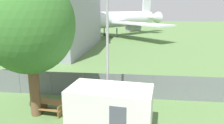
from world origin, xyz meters
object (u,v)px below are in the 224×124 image
Objects in this scene: airplane at (107,20)px; portable_cabin at (110,109)px; tree_near_hangar at (29,24)px; picnic_bench_near_cabin at (52,106)px.

airplane reaches higher than portable_cabin.
tree_near_hangar is (-4.81, 1.14, 4.40)m from portable_cabin.
picnic_bench_near_cabin is (-3.94, 1.51, -0.73)m from portable_cabin.
airplane reaches higher than picnic_bench_near_cabin.
airplane is 7.19× the size of portable_cabin.
tree_near_hangar is at bearing 173.43° from portable_cabin.
tree_near_hangar is (-0.87, -0.38, 5.13)m from picnic_bench_near_cabin.
portable_cabin is at bearing -13.29° from tree_near_hangar.
airplane is 41.00m from portable_cabin.
tree_near_hangar is at bearing -156.65° from picnic_bench_near_cabin.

